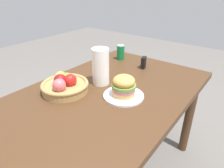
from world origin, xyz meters
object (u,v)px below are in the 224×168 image
object	(u,v)px
plate	(124,96)
sandwich	(124,85)
fruit_basket	(65,85)
soda_can	(121,52)
napkin_holder	(144,63)
paper_towel_roll	(101,67)

from	to	relation	value
plate	sandwich	xyz separation A→B (m)	(0.00, 0.00, 0.07)
plate	fruit_basket	xyz separation A→B (m)	(-0.17, 0.32, 0.04)
soda_can	fruit_basket	bearing A→B (deg)	-175.02
sandwich	fruit_basket	size ratio (longest dim) A/B	0.49
fruit_basket	napkin_holder	size ratio (longest dim) A/B	3.22
soda_can	fruit_basket	size ratio (longest dim) A/B	0.43
plate	napkin_holder	bearing A→B (deg)	15.37
paper_towel_roll	napkin_holder	world-z (taller)	paper_towel_roll
plate	paper_towel_roll	size ratio (longest dim) A/B	1.00
sandwich	fruit_basket	distance (m)	0.36
sandwich	soda_can	xyz separation A→B (m)	(0.51, 0.38, -0.01)
plate	fruit_basket	bearing A→B (deg)	117.77
plate	fruit_basket	size ratio (longest dim) A/B	0.83
sandwich	soda_can	bearing A→B (deg)	36.91
sandwich	fruit_basket	world-z (taller)	sandwich
soda_can	napkin_holder	xyz separation A→B (m)	(-0.05, -0.26, -0.02)
plate	paper_towel_roll	bearing A→B (deg)	76.41
fruit_basket	soda_can	bearing A→B (deg)	4.98
sandwich	soda_can	size ratio (longest dim) A/B	1.13
fruit_basket	paper_towel_roll	size ratio (longest dim) A/B	1.21
paper_towel_roll	plate	bearing A→B (deg)	-103.59
soda_can	napkin_holder	bearing A→B (deg)	-101.60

